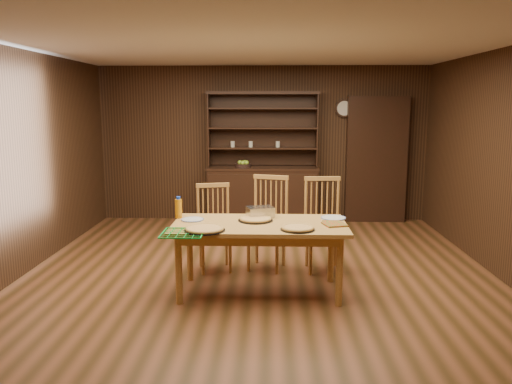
{
  "coord_description": "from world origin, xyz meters",
  "views": [
    {
      "loc": [
        0.13,
        -5.47,
        1.97
      ],
      "look_at": [
        -0.04,
        0.4,
        0.93
      ],
      "focal_mm": 35.0,
      "sensor_mm": 36.0,
      "label": 1
    }
  ],
  "objects_px": {
    "chair_right": "(323,221)",
    "china_hutch": "(263,187)",
    "chair_left": "(214,224)",
    "chair_center": "(269,219)",
    "juice_bottle": "(179,208)",
    "dining_table": "(259,231)"
  },
  "relations": [
    {
      "from": "dining_table",
      "to": "chair_left",
      "type": "bearing_deg",
      "value": 125.81
    },
    {
      "from": "dining_table",
      "to": "chair_left",
      "type": "height_order",
      "value": "chair_left"
    },
    {
      "from": "dining_table",
      "to": "chair_center",
      "type": "height_order",
      "value": "chair_center"
    },
    {
      "from": "dining_table",
      "to": "juice_bottle",
      "type": "relative_size",
      "value": 7.63
    },
    {
      "from": "chair_left",
      "to": "chair_center",
      "type": "distance_m",
      "value": 0.66
    },
    {
      "from": "chair_left",
      "to": "chair_right",
      "type": "relative_size",
      "value": 0.93
    },
    {
      "from": "china_hutch",
      "to": "chair_center",
      "type": "xyz_separation_m",
      "value": [
        0.11,
        -2.33,
        0.0
      ]
    },
    {
      "from": "china_hutch",
      "to": "juice_bottle",
      "type": "bearing_deg",
      "value": -106.28
    },
    {
      "from": "dining_table",
      "to": "china_hutch",
      "type": "bearing_deg",
      "value": 90.33
    },
    {
      "from": "chair_center",
      "to": "chair_left",
      "type": "bearing_deg",
      "value": -157.41
    },
    {
      "from": "china_hutch",
      "to": "chair_right",
      "type": "distance_m",
      "value": 2.49
    },
    {
      "from": "chair_right",
      "to": "china_hutch",
      "type": "bearing_deg",
      "value": 104.4
    },
    {
      "from": "chair_center",
      "to": "chair_right",
      "type": "bearing_deg",
      "value": 11.54
    },
    {
      "from": "chair_left",
      "to": "chair_right",
      "type": "xyz_separation_m",
      "value": [
        1.31,
        0.03,
        0.05
      ]
    },
    {
      "from": "chair_left",
      "to": "juice_bottle",
      "type": "distance_m",
      "value": 0.71
    },
    {
      "from": "china_hutch",
      "to": "chair_right",
      "type": "height_order",
      "value": "china_hutch"
    },
    {
      "from": "dining_table",
      "to": "chair_right",
      "type": "bearing_deg",
      "value": 47.43
    },
    {
      "from": "china_hutch",
      "to": "chair_center",
      "type": "relative_size",
      "value": 1.94
    },
    {
      "from": "dining_table",
      "to": "juice_bottle",
      "type": "height_order",
      "value": "juice_bottle"
    },
    {
      "from": "china_hutch",
      "to": "dining_table",
      "type": "height_order",
      "value": "china_hutch"
    },
    {
      "from": "chair_right",
      "to": "juice_bottle",
      "type": "height_order",
      "value": "chair_right"
    },
    {
      "from": "china_hutch",
      "to": "chair_right",
      "type": "bearing_deg",
      "value": -72.24
    }
  ]
}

